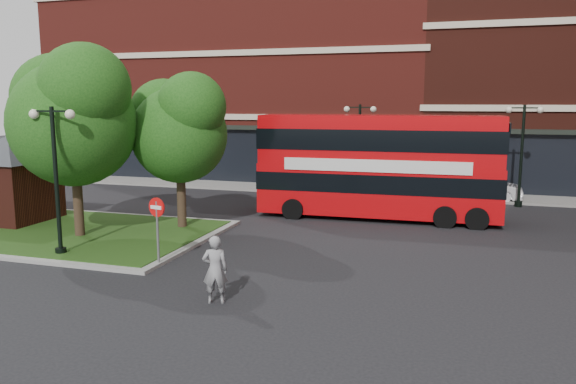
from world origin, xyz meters
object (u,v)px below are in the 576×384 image
(car_silver, at_px, (331,185))
(bus, at_px, (378,160))
(woman, at_px, (215,270))
(car_white, at_px, (482,187))

(car_silver, bearing_deg, bus, -153.74)
(woman, bearing_deg, car_white, -129.62)
(woman, distance_m, car_white, 19.56)
(bus, xyz_separation_m, car_silver, (-3.18, 4.82, -1.97))
(bus, bearing_deg, car_white, 52.27)
(woman, xyz_separation_m, car_silver, (-0.78, 16.77, -0.24))
(bus, distance_m, car_silver, 6.10)
(bus, relative_size, car_white, 2.58)
(bus, bearing_deg, car_silver, 121.64)
(bus, distance_m, woman, 12.31)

